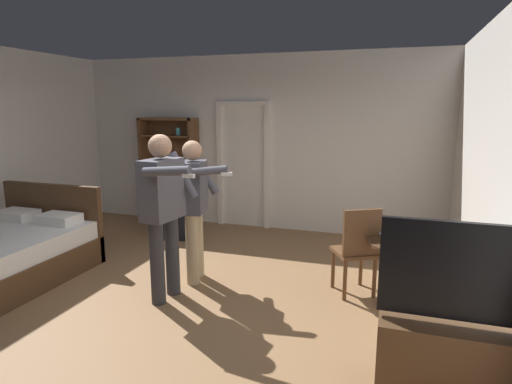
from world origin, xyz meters
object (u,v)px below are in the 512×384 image
Objects in this scene: tv_flatscreen at (463,349)px; laptop at (399,238)px; bottle_on_table at (419,235)px; wooden_chair at (357,248)px; person_striped_shirt at (194,202)px; bookshelf at (170,166)px; suitcase_dark at (176,224)px; side_table at (401,263)px; person_blue_shirt at (163,205)px.

tv_flatscreen is 3.38× the size of laptop.
wooden_chair is (-0.59, 0.23, -0.27)m from bottle_on_table.
person_striped_shirt is (-2.27, 0.04, 0.20)m from laptop.
suitcase_dark is at bearing -57.92° from bookshelf.
side_table is 0.40× the size of person_blue_shirt.
suitcase_dark is (-3.33, 1.39, -0.25)m from side_table.
suitcase_dark is (-3.74, 2.76, -0.15)m from tv_flatscreen.
bookshelf is at bearing 108.43° from suitcase_dark.
tv_flatscreen is at bearing -71.40° from laptop.
tv_flatscreen is 1.75m from wooden_chair.
bottle_on_table is 0.69m from wooden_chair.
wooden_chair is at bearing 119.50° from tv_flatscreen.
suitcase_dark is (-1.03, 1.39, -0.73)m from person_striped_shirt.
person_striped_shirt is at bearing -175.42° from wooden_chair.
laptop is at bearing 12.48° from person_blue_shirt.
side_table is at bearing -18.50° from wooden_chair.
wooden_chair is (3.44, -2.13, -0.46)m from bookshelf.
person_blue_shirt is at bearing -62.07° from bookshelf.
person_striped_shirt is at bearing 153.23° from tv_flatscreen.
side_table is at bearing 48.00° from laptop.
laptop is 0.22× the size of person_blue_shirt.
bottle_on_table is (0.18, -0.04, 0.06)m from laptop.
bottle_on_table is at bearing 101.74° from tv_flatscreen.
laptop is 0.82× the size of suitcase_dark.
person_striped_shirt is 1.88m from suitcase_dark.
side_table is 0.42× the size of person_striped_shirt.
person_striped_shirt is (-1.85, -0.15, 0.41)m from wooden_chair.
laptop reaches higher than side_table.
person_striped_shirt is 3.55× the size of suitcase_dark.
person_striped_shirt reaches higher than laptop.
laptop is 0.23× the size of person_striped_shirt.
laptop is (-0.04, -0.04, 0.28)m from side_table.
tv_flatscreen is 0.78× the size of person_striped_shirt.
bookshelf is at bearing 149.57° from side_table.
bottle_on_table is at bearing -1.93° from person_striped_shirt.
tv_flatscreen is 1.44m from laptop.
bookshelf reaches higher than person_blue_shirt.
bottle_on_table is 0.16× the size of person_striped_shirt.
bottle_on_table is (-0.27, 1.29, 0.43)m from tv_flatscreen.
person_striped_shirt reaches higher than side_table.
person_striped_shirt reaches higher than bottle_on_table.
bottle_on_table is 2.58m from person_blue_shirt.
side_table is at bearing 13.26° from person_blue_shirt.
person_striped_shirt is (-2.30, 0.00, 0.48)m from side_table.
wooden_chair is 2.12m from person_blue_shirt.
bookshelf is 4.07m from wooden_chair.
wooden_chair reaches higher than suitcase_dark.
side_table is 1.49× the size of suitcase_dark.
person_blue_shirt is at bearing -166.74° from side_table.
laptop is at bearing -37.23° from suitcase_dark.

